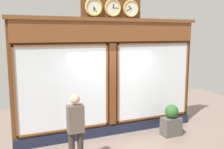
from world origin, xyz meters
TOP-DOWN VIEW (x-y plane):
  - shop_facade at (0.00, -0.12)m, footprint 5.68×0.42m
  - pedestrian at (1.50, 1.42)m, footprint 0.36×0.22m
  - planter_box at (-1.59, 0.75)m, footprint 0.56×0.36m
  - planter_shrub at (-1.59, 0.75)m, footprint 0.40×0.40m

SIDE VIEW (x-z plane):
  - planter_box at x=-1.59m, z-range 0.00..0.54m
  - planter_shrub at x=-1.59m, z-range 0.54..0.93m
  - pedestrian at x=1.50m, z-range 0.09..1.78m
  - shop_facade at x=0.00m, z-range -0.27..3.76m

